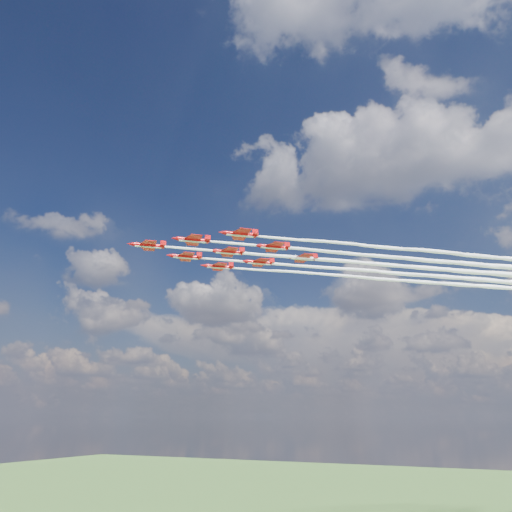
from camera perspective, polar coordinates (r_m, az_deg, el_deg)
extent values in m
cylinder|color=red|center=(133.92, -12.23, 1.20)|extent=(6.26, 5.56, 1.01)
cone|color=red|center=(133.85, -14.20, 1.35)|extent=(2.06, 1.97, 1.01)
cone|color=red|center=(134.12, -10.39, 1.05)|extent=(1.65, 1.60, 0.92)
ellipsoid|color=black|center=(134.01, -13.00, 1.43)|extent=(2.00, 1.88, 0.66)
cube|color=red|center=(133.92, -12.04, 1.17)|extent=(7.75, 8.36, 0.13)
cube|color=red|center=(134.08, -10.66, 1.08)|extent=(3.14, 3.36, 0.11)
cube|color=red|center=(134.36, -10.56, 1.40)|extent=(1.20, 1.06, 1.66)
cube|color=white|center=(133.77, -12.24, 1.01)|extent=(5.79, 5.12, 0.11)
cylinder|color=red|center=(127.91, -7.25, 1.84)|extent=(6.26, 5.56, 1.01)
cone|color=red|center=(127.45, -9.31, 2.01)|extent=(2.06, 1.97, 1.01)
cone|color=red|center=(128.48, -5.34, 1.68)|extent=(1.65, 1.60, 0.92)
ellipsoid|color=black|center=(127.85, -8.07, 2.08)|extent=(2.00, 1.88, 0.66)
cube|color=red|center=(127.95, -7.05, 1.80)|extent=(7.75, 8.36, 0.13)
cube|color=red|center=(128.39, -5.63, 1.70)|extent=(3.14, 3.36, 0.11)
cube|color=red|center=(128.69, -5.53, 2.05)|extent=(1.20, 1.06, 1.66)
cube|color=white|center=(127.75, -7.26, 1.65)|extent=(5.79, 5.12, 0.11)
cylinder|color=red|center=(141.48, -8.05, -0.07)|extent=(6.26, 5.56, 1.01)
cone|color=red|center=(141.07, -9.91, 0.07)|extent=(2.06, 1.97, 1.01)
cone|color=red|center=(142.00, -6.32, -0.21)|extent=(1.65, 1.60, 0.92)
ellipsoid|color=black|center=(141.42, -8.78, 0.15)|extent=(2.00, 1.88, 0.66)
cube|color=red|center=(141.51, -7.87, -0.11)|extent=(7.75, 8.36, 0.13)
cube|color=red|center=(141.91, -6.58, -0.19)|extent=(3.14, 3.36, 0.11)
cube|color=red|center=(142.19, -6.49, 0.12)|extent=(1.20, 1.06, 1.66)
cube|color=white|center=(141.34, -8.06, -0.25)|extent=(5.79, 5.12, 0.11)
cylinder|color=red|center=(122.97, -1.83, 2.52)|extent=(6.26, 5.56, 1.01)
cone|color=red|center=(122.09, -3.94, 2.71)|extent=(2.06, 1.97, 1.01)
cone|color=red|center=(123.94, 0.12, 2.34)|extent=(1.65, 1.60, 0.92)
ellipsoid|color=black|center=(122.74, -2.67, 2.78)|extent=(2.00, 1.88, 0.66)
cube|color=red|center=(123.05, -1.62, 2.48)|extent=(7.75, 8.36, 0.13)
cube|color=red|center=(123.79, -0.17, 2.37)|extent=(3.14, 3.36, 0.11)
cube|color=red|center=(124.12, -0.08, 2.72)|extent=(1.20, 1.06, 1.66)
cube|color=white|center=(122.81, -1.83, 2.32)|extent=(5.79, 5.12, 0.11)
cylinder|color=red|center=(136.27, -3.20, 0.47)|extent=(6.26, 5.56, 1.01)
cone|color=red|center=(135.48, -5.10, 0.63)|extent=(2.06, 1.97, 1.01)
cone|color=red|center=(137.15, -1.42, 0.33)|extent=(1.65, 1.60, 0.92)
ellipsoid|color=black|center=(136.07, -3.95, 0.70)|extent=(2.00, 1.88, 0.66)
cube|color=red|center=(136.34, -3.01, 0.44)|extent=(7.75, 8.36, 0.13)
cube|color=red|center=(137.01, -1.69, 0.35)|extent=(3.14, 3.36, 0.11)
cube|color=red|center=(137.31, -1.61, 0.67)|extent=(1.20, 1.06, 1.66)
cube|color=white|center=(136.13, -3.20, 0.29)|extent=(5.79, 5.12, 0.11)
cylinder|color=red|center=(149.78, -4.32, -1.21)|extent=(6.26, 5.56, 1.01)
cone|color=red|center=(149.06, -6.06, -1.08)|extent=(2.06, 1.97, 1.01)
cone|color=red|center=(150.58, -2.70, -1.33)|extent=(1.65, 1.60, 0.92)
ellipsoid|color=black|center=(149.60, -5.01, -1.01)|extent=(2.00, 1.88, 0.66)
cube|color=red|center=(149.85, -4.14, -1.24)|extent=(7.75, 8.36, 0.13)
cube|color=red|center=(150.45, -2.94, -1.31)|extent=(3.14, 3.36, 0.11)
cube|color=red|center=(150.73, -2.86, -1.02)|extent=(1.20, 1.06, 1.66)
cube|color=white|center=(149.65, -4.32, -1.38)|extent=(5.79, 5.12, 0.11)
cylinder|color=red|center=(132.13, 2.00, 1.05)|extent=(6.26, 5.56, 1.01)
cone|color=red|center=(130.94, 0.07, 1.22)|extent=(2.06, 1.97, 1.01)
cone|color=red|center=(133.38, 3.79, 0.90)|extent=(1.65, 1.60, 0.92)
ellipsoid|color=black|center=(131.77, 1.24, 1.29)|extent=(2.00, 1.88, 0.66)
cube|color=red|center=(132.24, 2.20, 1.02)|extent=(7.75, 8.36, 0.13)
cube|color=red|center=(133.19, 3.52, 0.92)|extent=(3.14, 3.36, 0.11)
cube|color=red|center=(133.51, 3.59, 1.25)|extent=(1.20, 1.06, 1.66)
cube|color=white|center=(131.98, 2.01, 0.86)|extent=(5.79, 5.12, 0.11)
cylinder|color=red|center=(145.31, 0.37, -0.73)|extent=(6.26, 5.56, 1.01)
cone|color=red|center=(144.22, -1.39, -0.60)|extent=(2.06, 1.97, 1.01)
cone|color=red|center=(146.45, 2.01, -0.86)|extent=(1.65, 1.60, 0.92)
ellipsoid|color=black|center=(144.98, -0.33, -0.52)|extent=(2.00, 1.88, 0.66)
cube|color=red|center=(145.41, 0.55, -0.76)|extent=(7.75, 8.36, 0.13)
cube|color=red|center=(146.27, 1.77, -0.84)|extent=(3.14, 3.36, 0.11)
cube|color=red|center=(146.57, 1.83, -0.54)|extent=(1.20, 1.06, 1.66)
cube|color=white|center=(145.17, 0.37, -0.91)|extent=(5.79, 5.12, 0.11)
cylinder|color=red|center=(141.87, 5.33, -0.23)|extent=(6.26, 5.56, 1.01)
cone|color=red|center=(140.41, 3.56, -0.08)|extent=(2.06, 1.97, 1.01)
cone|color=red|center=(143.37, 6.95, -0.36)|extent=(1.65, 1.60, 0.92)
ellipsoid|color=black|center=(141.40, 4.62, -0.01)|extent=(2.00, 1.88, 0.66)
cube|color=red|center=(142.01, 5.50, -0.26)|extent=(7.75, 8.36, 0.13)
cube|color=red|center=(143.14, 6.71, -0.34)|extent=(3.14, 3.36, 0.11)
cube|color=red|center=(143.45, 6.77, -0.03)|extent=(1.20, 1.06, 1.66)
cube|color=white|center=(141.74, 5.33, -0.40)|extent=(5.79, 5.12, 0.11)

